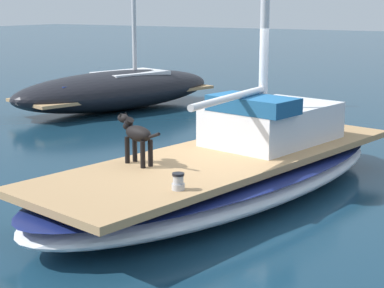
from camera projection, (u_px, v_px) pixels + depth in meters
The scene contains 6 objects.
ground_plane at pixel (226, 196), 9.51m from camera, with size 120.00×120.00×0.00m, color #143347.
sailboat_main at pixel (226, 175), 9.44m from camera, with size 3.82×7.58×0.66m.
cabin_house at pixel (271, 122), 10.09m from camera, with size 1.79×2.45×0.84m.
dog_black at pixel (136, 135), 8.70m from camera, with size 0.92×0.38×0.70m.
deck_winch at pixel (178, 182), 7.56m from camera, with size 0.16×0.16×0.21m.
moored_boat_port_side at pixel (117, 89), 17.26m from camera, with size 3.95×6.74×6.08m.
Camera 1 is at (4.28, -8.05, 2.87)m, focal length 58.38 mm.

